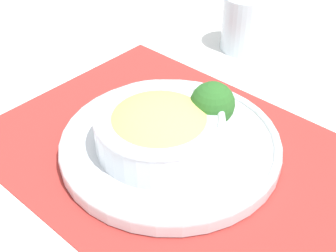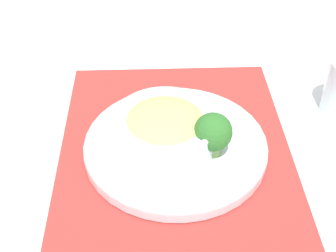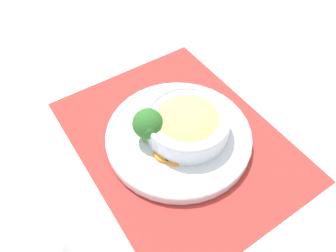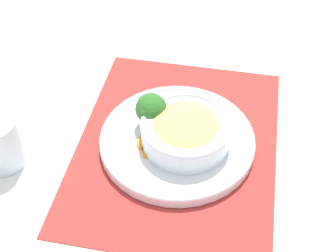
{
  "view_description": "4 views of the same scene",
  "coord_description": "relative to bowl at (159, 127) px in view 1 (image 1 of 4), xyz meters",
  "views": [
    {
      "loc": [
        0.29,
        -0.35,
        0.4
      ],
      "look_at": [
        -0.0,
        -0.0,
        0.04
      ],
      "focal_mm": 50.0,
      "sensor_mm": 36.0,
      "label": 1
    },
    {
      "loc": [
        0.53,
        -0.05,
        0.51
      ],
      "look_at": [
        -0.0,
        -0.01,
        0.05
      ],
      "focal_mm": 50.0,
      "sensor_mm": 36.0,
      "label": 2
    },
    {
      "loc": [
        -0.3,
        0.24,
        0.52
      ],
      "look_at": [
        0.02,
        0.01,
        0.03
      ],
      "focal_mm": 35.0,
      "sensor_mm": 36.0,
      "label": 3
    },
    {
      "loc": [
        -0.57,
        -0.07,
        0.64
      ],
      "look_at": [
        -0.0,
        0.02,
        0.05
      ],
      "focal_mm": 50.0,
      "sensor_mm": 36.0,
      "label": 4
    }
  ],
  "objects": [
    {
      "name": "ground_plane",
      "position": [
        0.01,
        0.02,
        -0.05
      ],
      "size": [
        4.0,
        4.0,
        0.0
      ],
      "primitive_type": "plane",
      "color": "white"
    },
    {
      "name": "placemat",
      "position": [
        0.01,
        0.02,
        -0.05
      ],
      "size": [
        0.48,
        0.38,
        0.0
      ],
      "color": "#B2332D",
      "rests_on": "ground_plane"
    },
    {
      "name": "plate",
      "position": [
        0.01,
        0.02,
        -0.03
      ],
      "size": [
        0.28,
        0.28,
        0.02
      ],
      "color": "silver",
      "rests_on": "placemat"
    },
    {
      "name": "bowl",
      "position": [
        0.0,
        0.0,
        0.0
      ],
      "size": [
        0.16,
        0.16,
        0.06
      ],
      "color": "silver",
      "rests_on": "plate"
    },
    {
      "name": "broccoli_floret",
      "position": [
        0.03,
        0.07,
        0.01
      ],
      "size": [
        0.06,
        0.06,
        0.07
      ],
      "color": "#759E51",
      "rests_on": "plate"
    },
    {
      "name": "carrot_slice_near",
      "position": [
        -0.02,
        0.06,
        -0.03
      ],
      "size": [
        0.04,
        0.04,
        0.01
      ],
      "color": "orange",
      "rests_on": "plate"
    },
    {
      "name": "carrot_slice_middle",
      "position": [
        -0.03,
        0.05,
        -0.03
      ],
      "size": [
        0.04,
        0.04,
        0.01
      ],
      "color": "orange",
      "rests_on": "plate"
    },
    {
      "name": "carrot_slice_far",
      "position": [
        -0.04,
        0.04,
        -0.03
      ],
      "size": [
        0.04,
        0.04,
        0.01
      ],
      "color": "orange",
      "rests_on": "plate"
    },
    {
      "name": "water_glass",
      "position": [
        -0.08,
        0.31,
        -0.01
      ],
      "size": [
        0.08,
        0.08,
        0.1
      ],
      "color": "silver",
      "rests_on": "ground_plane"
    }
  ]
}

